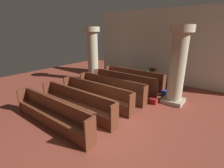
# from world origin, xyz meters

# --- Properties ---
(ground_plane) EXTENTS (19.20, 19.20, 0.00)m
(ground_plane) POSITION_xyz_m (0.00, 0.00, 0.00)
(ground_plane) COLOR brown
(back_wall) EXTENTS (10.00, 0.16, 4.50)m
(back_wall) POSITION_xyz_m (0.00, 6.08, 2.25)
(back_wall) COLOR silver
(back_wall) RESTS_ON ground
(pew_row_0) EXTENTS (3.90, 0.47, 0.97)m
(pew_row_0) POSITION_xyz_m (-1.13, 4.14, 0.51)
(pew_row_0) COLOR brown
(pew_row_0) RESTS_ON ground
(pew_row_1) EXTENTS (3.90, 0.46, 0.97)m
(pew_row_1) POSITION_xyz_m (-1.13, 3.02, 0.51)
(pew_row_1) COLOR brown
(pew_row_1) RESTS_ON ground
(pew_row_2) EXTENTS (3.90, 0.46, 0.97)m
(pew_row_2) POSITION_xyz_m (-1.13, 1.90, 0.51)
(pew_row_2) COLOR brown
(pew_row_2) RESTS_ON ground
(pew_row_3) EXTENTS (3.90, 0.46, 0.97)m
(pew_row_3) POSITION_xyz_m (-1.13, 0.78, 0.51)
(pew_row_3) COLOR brown
(pew_row_3) RESTS_ON ground
(pew_row_4) EXTENTS (3.90, 0.46, 0.97)m
(pew_row_4) POSITION_xyz_m (-1.13, -0.33, 0.51)
(pew_row_4) COLOR brown
(pew_row_4) RESTS_ON ground
(pew_row_5) EXTENTS (3.90, 0.47, 0.97)m
(pew_row_5) POSITION_xyz_m (-1.13, -1.45, 0.51)
(pew_row_5) COLOR brown
(pew_row_5) RESTS_ON ground
(pillar_aisle_side) EXTENTS (0.98, 0.98, 3.45)m
(pillar_aisle_side) POSITION_xyz_m (1.65, 3.12, 1.80)
(pillar_aisle_side) COLOR tan
(pillar_aisle_side) RESTS_ON ground
(pillar_far_side) EXTENTS (0.98, 0.98, 3.45)m
(pillar_far_side) POSITION_xyz_m (-3.86, 3.52, 1.80)
(pillar_far_side) COLOR tan
(pillar_far_side) RESTS_ON ground
(lectern) EXTENTS (0.48, 0.45, 1.08)m
(lectern) POSITION_xyz_m (-0.32, 5.06, 0.45)
(lectern) COLOR brown
(lectern) RESTS_ON ground
(hymn_book) EXTENTS (0.15, 0.19, 0.02)m
(hymn_book) POSITION_xyz_m (-0.35, 4.32, 0.98)
(hymn_book) COLOR #194723
(hymn_book) RESTS_ON pew_row_0
(kneeler_box_red) EXTENTS (0.34, 0.29, 0.24)m
(kneeler_box_red) POSITION_xyz_m (0.95, 2.45, 0.12)
(kneeler_box_red) COLOR maroon
(kneeler_box_red) RESTS_ON ground
(kneeler_box_blue) EXTENTS (0.44, 0.27, 0.27)m
(kneeler_box_blue) POSITION_xyz_m (1.11, 3.72, 0.14)
(kneeler_box_blue) COLOR navy
(kneeler_box_blue) RESTS_ON ground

